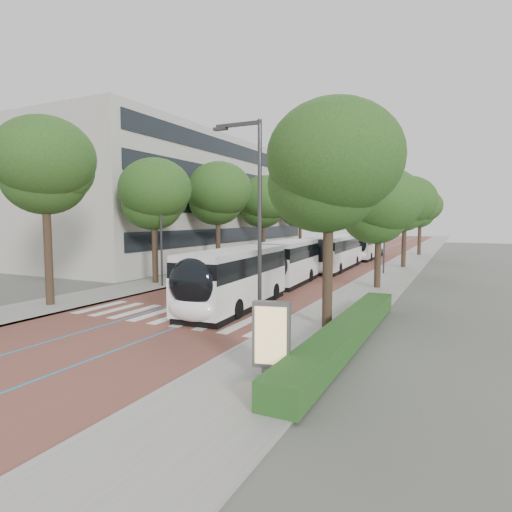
{
  "coord_description": "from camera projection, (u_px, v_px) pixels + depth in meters",
  "views": [
    {
      "loc": [
        13.0,
        -15.99,
        4.85
      ],
      "look_at": [
        0.71,
        9.2,
        2.4
      ],
      "focal_mm": 30.0,
      "sensor_mm": 36.0,
      "label": 1
    }
  ],
  "objects": [
    {
      "name": "road",
      "position": [
        354.0,
        256.0,
        56.23
      ],
      "size": [
        11.0,
        140.0,
        0.02
      ],
      "primitive_type": "cube",
      "color": "brown",
      "rests_on": "ground"
    },
    {
      "name": "hedge",
      "position": [
        347.0,
        332.0,
        16.4
      ],
      "size": [
        1.2,
        14.0,
        0.8
      ],
      "primitive_type": "cube",
      "color": "#1C4116",
      "rests_on": "sidewalk_right"
    },
    {
      "name": "ground",
      "position": [
        158.0,
        320.0,
        20.42
      ],
      "size": [
        160.0,
        160.0,
        0.0
      ],
      "primitive_type": "plane",
      "color": "#51544C",
      "rests_on": "ground"
    },
    {
      "name": "kerb_left",
      "position": [
        313.0,
        254.0,
        58.67
      ],
      "size": [
        0.2,
        140.0,
        0.14
      ],
      "primitive_type": "cube",
      "color": "gray",
      "rests_on": "ground"
    },
    {
      "name": "lane_line_left",
      "position": [
        342.0,
        255.0,
        56.93
      ],
      "size": [
        0.12,
        126.0,
        0.01
      ],
      "primitive_type": "cube",
      "color": "teal",
      "rests_on": "road"
    },
    {
      "name": "lane_line_right",
      "position": [
        366.0,
        256.0,
        55.53
      ],
      "size": [
        0.12,
        126.0,
        0.01
      ],
      "primitive_type": "cube",
      "color": "teal",
      "rests_on": "road"
    },
    {
      "name": "office_building",
      "position": [
        177.0,
        201.0,
        53.38
      ],
      "size": [
        18.11,
        40.0,
        14.0
      ],
      "color": "#B0ADA3",
      "rests_on": "ground"
    },
    {
      "name": "streetlight_far",
      "position": [
        383.0,
        219.0,
        36.8
      ],
      "size": [
        1.82,
        0.2,
        8.0
      ],
      "color": "#333335",
      "rests_on": "sidewalk_right"
    },
    {
      "name": "bus_queued_0",
      "position": [
        336.0,
        253.0,
        40.71
      ],
      "size": [
        2.87,
        12.46,
        3.2
      ],
      "rotation": [
        0.0,
        0.0,
        0.03
      ],
      "color": "white",
      "rests_on": "ground"
    },
    {
      "name": "ad_panel",
      "position": [
        271.0,
        338.0,
        12.62
      ],
      "size": [
        1.15,
        0.54,
        2.31
      ],
      "rotation": [
        0.0,
        0.0,
        0.23
      ],
      "color": "#59595B",
      "rests_on": "sidewalk_right"
    },
    {
      "name": "bus_queued_1",
      "position": [
        366.0,
        245.0,
        52.17
      ],
      "size": [
        2.67,
        12.43,
        3.2
      ],
      "rotation": [
        0.0,
        0.0,
        0.01
      ],
      "color": "white",
      "rests_on": "ground"
    },
    {
      "name": "trees_right",
      "position": [
        392.0,
        203.0,
        34.34
      ],
      "size": [
        5.77,
        47.38,
        9.27
      ],
      "color": "black",
      "rests_on": "ground"
    },
    {
      "name": "sidewalk_right",
      "position": [
        414.0,
        257.0,
        52.95
      ],
      "size": [
        4.0,
        140.0,
        0.12
      ],
      "primitive_type": "cube",
      "color": "gray",
      "rests_on": "ground"
    },
    {
      "name": "zebra_crossing",
      "position": [
        175.0,
        316.0,
        21.22
      ],
      "size": [
        10.55,
        3.6,
        0.01
      ],
      "color": "silver",
      "rests_on": "ground"
    },
    {
      "name": "trees_left",
      "position": [
        261.0,
        201.0,
        47.54
      ],
      "size": [
        6.05,
        60.57,
        10.0
      ],
      "color": "black",
      "rests_on": "ground"
    },
    {
      "name": "lead_bus",
      "position": [
        261.0,
        271.0,
        26.62
      ],
      "size": [
        3.69,
        18.52,
        3.2
      ],
      "rotation": [
        0.0,
        0.0,
        0.06
      ],
      "color": "black",
      "rests_on": "ground"
    },
    {
      "name": "kerb_right",
      "position": [
        398.0,
        257.0,
        53.78
      ],
      "size": [
        0.2,
        140.0,
        0.14
      ],
      "primitive_type": "cube",
      "color": "gray",
      "rests_on": "ground"
    },
    {
      "name": "sidewalk_left",
      "position": [
        300.0,
        253.0,
        59.5
      ],
      "size": [
        4.0,
        140.0,
        0.12
      ],
      "primitive_type": "cube",
      "color": "gray",
      "rests_on": "ground"
    },
    {
      "name": "lamp_post_left",
      "position": [
        161.0,
        229.0,
        29.89
      ],
      "size": [
        0.14,
        0.14,
        8.0
      ],
      "primitive_type": "cylinder",
      "color": "#333335",
      "rests_on": "sidewalk_left"
    },
    {
      "name": "streetlight_near",
      "position": [
        255.0,
        220.0,
        14.42
      ],
      "size": [
        1.82,
        0.2,
        8.0
      ],
      "color": "#333335",
      "rests_on": "sidewalk_right"
    }
  ]
}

